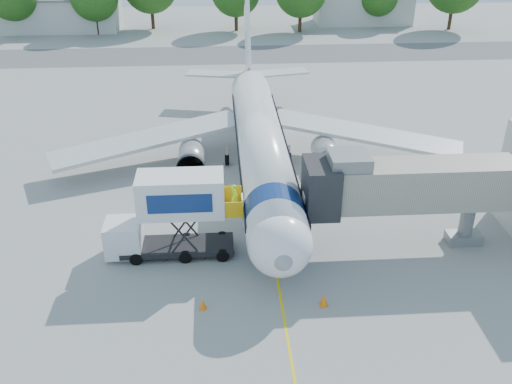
{
  "coord_description": "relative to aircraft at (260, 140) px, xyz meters",
  "views": [
    {
      "loc": [
        -3.15,
        -37.38,
        20.42
      ],
      "look_at": [
        -0.93,
        -5.07,
        3.2
      ],
      "focal_mm": 40.0,
      "sensor_mm": 36.0,
      "label": 1
    }
  ],
  "objects": [
    {
      "name": "outbuilding_left",
      "position": [
        -28.0,
        55.88,
        -0.29
      ],
      "size": [
        18.4,
        8.4,
        5.3
      ],
      "color": "beige",
      "rests_on": "ground"
    },
    {
      "name": "safety_cone_a",
      "position": [
        2.31,
        -16.83,
        -2.58
      ],
      "size": [
        0.48,
        0.48,
        0.76
      ],
      "color": "orange",
      "rests_on": "ground"
    },
    {
      "name": "guidance_line",
      "position": [
        0.0,
        -4.12,
        -2.94
      ],
      "size": [
        0.15,
        70.0,
        0.01
      ],
      "primitive_type": "cube",
      "color": "yellow",
      "rests_on": "ground"
    },
    {
      "name": "catering_hiloader",
      "position": [
        -6.27,
        -11.12,
        -0.19
      ],
      "size": [
        8.5,
        2.44,
        5.5
      ],
      "color": "black",
      "rests_on": "ground"
    },
    {
      "name": "ground",
      "position": [
        0.0,
        -4.12,
        -2.95
      ],
      "size": [
        160.0,
        160.0,
        0.0
      ],
      "primitive_type": "plane",
      "color": "#989895",
      "rests_on": "ground"
    },
    {
      "name": "taxiway_strip",
      "position": [
        0.0,
        37.88,
        -2.94
      ],
      "size": [
        120.0,
        10.0,
        0.01
      ],
      "primitive_type": "cube",
      "color": "#59595B",
      "rests_on": "ground"
    },
    {
      "name": "aircraft",
      "position": [
        0.0,
        0.0,
        0.0
      ],
      "size": [
        34.17,
        37.73,
        11.35
      ],
      "color": "white",
      "rests_on": "ground"
    },
    {
      "name": "jet_bridge",
      "position": [
        7.99,
        -11.12,
        1.39
      ],
      "size": [
        13.9,
        3.2,
        6.6
      ],
      "color": "#A69F8E",
      "rests_on": "ground"
    },
    {
      "name": "outbuilding_right",
      "position": [
        22.0,
        57.88,
        -0.29
      ],
      "size": [
        16.4,
        7.4,
        5.3
      ],
      "color": "beige",
      "rests_on": "ground"
    },
    {
      "name": "ground_tug",
      "position": [
        3.65,
        -22.39,
        -2.26
      ],
      "size": [
        3.5,
        2.16,
        1.31
      ],
      "rotation": [
        0.0,
        0.0,
        -0.15
      ],
      "color": "white",
      "rests_on": "ground"
    },
    {
      "name": "safety_cone_b",
      "position": [
        -4.37,
        -16.65,
        -2.63
      ],
      "size": [
        0.41,
        0.41,
        0.66
      ],
      "color": "orange",
      "rests_on": "ground"
    }
  ]
}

